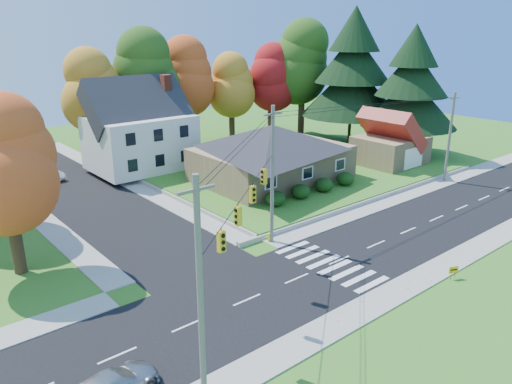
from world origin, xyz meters
TOP-DOWN VIEW (x-y plane):
  - ground at (0.00, 0.00)m, footprint 120.00×120.00m
  - road_main at (0.00, 0.00)m, footprint 90.00×8.00m
  - road_cross at (-8.00, 26.00)m, footprint 8.00×44.00m
  - sidewalk_north at (0.00, 5.00)m, footprint 90.00×2.00m
  - sidewalk_south at (0.00, -5.00)m, footprint 90.00×2.00m
  - lawn at (13.00, 21.00)m, footprint 30.00×30.00m
  - ranch_house at (8.00, 16.00)m, footprint 14.60×10.60m
  - colonial_house at (0.04, 28.00)m, footprint 10.40×8.40m
  - garage at (22.00, 11.99)m, footprint 7.30×6.30m
  - hedge_row at (7.50, 9.80)m, footprint 10.70×1.70m
  - traffic_infrastructure at (-0.15, 1.35)m, footprint 38.10×10.66m
  - tree_lot_0 at (-2.00, 34.00)m, footprint 6.72×6.72m
  - tree_lot_1 at (4.00, 33.00)m, footprint 7.84×7.84m
  - tree_lot_2 at (10.00, 34.00)m, footprint 7.28×7.28m
  - tree_lot_3 at (16.00, 33.00)m, footprint 6.16×6.16m
  - tree_lot_4 at (22.00, 32.00)m, footprint 6.72×6.72m
  - tree_lot_5 at (26.00, 30.00)m, footprint 8.40×8.40m
  - conifer_east_a at (27.00, 22.00)m, footprint 12.80×12.80m
  - conifer_east_b at (28.00, 14.00)m, footprint 11.20×11.20m
  - tree_west_0 at (-17.00, 12.00)m, footprint 6.16×6.16m
  - white_car at (-8.72, 31.55)m, footprint 2.42×4.14m
  - fire_hydrant at (-1.69, 5.32)m, footprint 0.42×0.33m
  - yard_sign at (3.52, -6.24)m, footprint 0.63×0.29m

SIDE VIEW (x-z plane):
  - ground at x=0.00m, z-range 0.00..0.00m
  - road_main at x=0.00m, z-range 0.00..0.02m
  - road_cross at x=-8.00m, z-range 0.00..0.02m
  - sidewalk_north at x=0.00m, z-range 0.00..0.08m
  - sidewalk_south at x=0.00m, z-range 0.00..0.08m
  - lawn at x=13.00m, z-range 0.00..0.50m
  - fire_hydrant at x=-1.69m, z-range -0.02..0.72m
  - yard_sign at x=3.52m, z-range 0.18..1.02m
  - white_car at x=-8.72m, z-range 0.02..1.31m
  - hedge_row at x=7.50m, z-range 0.50..1.77m
  - garage at x=22.00m, z-range 0.54..5.14m
  - ranch_house at x=8.00m, z-range 0.57..5.97m
  - colonial_house at x=0.04m, z-range -0.22..9.38m
  - traffic_infrastructure at x=-0.15m, z-range 0.15..10.15m
  - tree_west_0 at x=-17.00m, z-range 1.42..12.89m
  - tree_lot_3 at x=16.00m, z-range 1.92..13.39m
  - conifer_east_b at x=28.00m, z-range 0.86..15.70m
  - tree_lot_0 at x=-2.00m, z-range 2.05..14.56m
  - tree_lot_4 at x=22.00m, z-range 2.05..14.56m
  - tree_lot_2 at x=10.00m, z-range 2.18..15.74m
  - conifer_east_a at x=27.00m, z-range 0.91..17.87m
  - tree_lot_1 at x=4.00m, z-range 2.31..16.91m
  - tree_lot_5 at x=26.00m, z-range 2.45..18.09m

